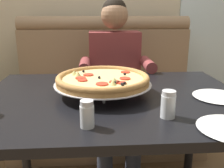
# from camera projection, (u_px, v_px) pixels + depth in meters

# --- Properties ---
(booth_bench) EXTENTS (1.61, 0.78, 1.13)m
(booth_bench) POSITION_uv_depth(u_px,v_px,m) (106.00, 99.00, 2.28)
(booth_bench) COLOR #937556
(booth_bench) RESTS_ON ground_plane
(dining_table) EXTENTS (1.35, 0.97, 0.76)m
(dining_table) POSITION_uv_depth(u_px,v_px,m) (114.00, 111.00, 1.29)
(dining_table) COLOR black
(dining_table) RESTS_ON ground_plane
(diner_main) EXTENTS (0.54, 0.64, 1.27)m
(diner_main) POSITION_uv_depth(u_px,v_px,m) (115.00, 73.00, 1.94)
(diner_main) COLOR #2D3342
(diner_main) RESTS_ON ground_plane
(pizza) EXTENTS (0.50, 0.50, 0.11)m
(pizza) POSITION_uv_depth(u_px,v_px,m) (103.00, 80.00, 1.27)
(pizza) COLOR silver
(pizza) RESTS_ON dining_table
(shaker_pepper_flakes) EXTENTS (0.05, 0.05, 0.10)m
(shaker_pepper_flakes) POSITION_uv_depth(u_px,v_px,m) (87.00, 116.00, 0.91)
(shaker_pepper_flakes) COLOR white
(shaker_pepper_flakes) RESTS_ON dining_table
(shaker_oregano) EXTENTS (0.06, 0.06, 0.11)m
(shaker_oregano) POSITION_uv_depth(u_px,v_px,m) (168.00, 106.00, 1.00)
(shaker_oregano) COLOR white
(shaker_oregano) RESTS_ON dining_table
(plate_near_left) EXTENTS (0.25, 0.25, 0.02)m
(plate_near_left) POSITION_uv_depth(u_px,v_px,m) (218.00, 95.00, 1.24)
(plate_near_left) COLOR white
(plate_near_left) RESTS_ON dining_table
(patio_chair) EXTENTS (0.42, 0.43, 0.86)m
(patio_chair) POSITION_uv_depth(u_px,v_px,m) (191.00, 62.00, 3.29)
(patio_chair) COLOR black
(patio_chair) RESTS_ON ground_plane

